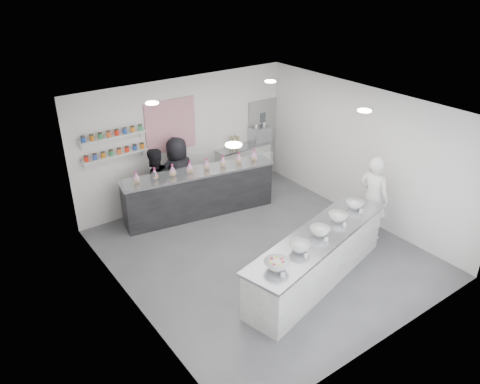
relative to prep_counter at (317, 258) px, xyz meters
The scene contains 26 objects.
floor 1.38m from the prep_counter, 101.68° to the left, with size 6.00×6.00×0.00m, color #515156.
ceiling 2.82m from the prep_counter, 101.68° to the left, with size 6.00×6.00×0.00m, color white.
back_wall 4.39m from the prep_counter, 93.51° to the left, with size 5.50×5.50×0.00m, color white.
left_wall 3.42m from the prep_counter, 157.17° to the left, with size 6.00×6.00×0.00m, color white.
right_wall 2.97m from the prep_counter, 27.01° to the left, with size 6.00×6.00×0.00m, color white.
back_door 4.74m from the prep_counter, 64.32° to the left, with size 0.88×0.04×2.10m, color gray.
pattern_panel 4.53m from the prep_counter, 98.21° to the left, with size 1.25×0.03×1.20m, color #BE284E.
jar_shelf_lower 4.76m from the prep_counter, 115.77° to the left, with size 1.45×0.22×0.04m, color silver.
jar_shelf_upper 4.87m from the prep_counter, 115.77° to the left, with size 1.45×0.22×0.04m, color silver.
preserve_jars 4.82m from the prep_counter, 115.88° to the left, with size 1.45×0.10×0.56m, color #FD2711, non-canonical shape.
downlight_0 3.01m from the prep_counter, behind, with size 0.24×0.24×0.02m, color white.
downlight_1 2.75m from the prep_counter, 13.26° to the left, with size 0.24×0.24×0.02m, color white.
downlight_2 4.15m from the prep_counter, 120.09° to the left, with size 0.24×0.24×0.02m, color white.
downlight_3 3.97m from the prep_counter, 68.36° to the left, with size 0.24×0.24×0.02m, color white.
prep_counter is the anchor object (origin of this frame).
back_bar 3.42m from the prep_counter, 97.32° to the left, with size 3.50×0.64×1.09m, color black.
sneeze_guard 3.22m from the prep_counter, 99.01° to the left, with size 3.46×0.01×0.30m, color white.
espresso_ledge 4.25m from the prep_counter, 72.35° to the left, with size 1.46×0.46×1.08m, color #A9A9A4.
espresso_machine 4.51m from the prep_counter, 65.76° to the left, with size 0.51×0.35×0.39m, color #93969E.
cup_stacks 4.24m from the prep_counter, 75.76° to the left, with size 0.24×0.24×0.31m, color tan, non-canonical shape.
prep_bowls 0.56m from the prep_counter, ahead, with size 2.97×0.47×0.15m, color white, non-canonical shape.
label_cards 0.73m from the prep_counter, 104.18° to the right, with size 2.66×0.04×0.07m, color white, non-canonical shape.
cookie_bags 3.50m from the prep_counter, 97.32° to the left, with size 2.96×0.16×0.28m, color pink, non-canonical shape.
woman_prep 2.07m from the prep_counter, 12.86° to the left, with size 0.67×0.44×1.84m, color white.
staff_left 4.02m from the prep_counter, 109.57° to the left, with size 0.83×0.65×1.71m, color black.
staff_right 3.92m from the prep_counter, 100.58° to the left, with size 0.88×0.57×1.80m, color black.
Camera 1 is at (-5.00, -6.14, 5.42)m, focal length 35.00 mm.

